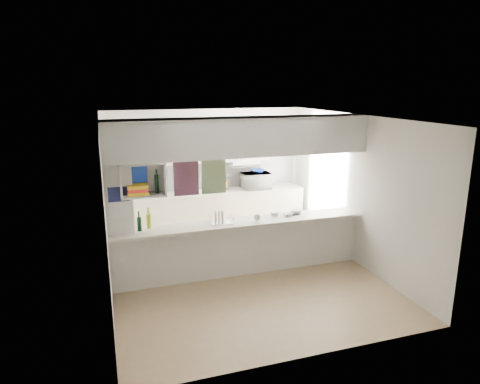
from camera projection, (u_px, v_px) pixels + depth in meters
name	position (u px, v px, depth m)	size (l,w,h in m)	color
floor	(241.00, 273.00, 7.20)	(4.80, 4.80, 0.00)	#A1835D
ceiling	(242.00, 117.00, 6.56)	(4.80, 4.80, 0.00)	white
wall_back	(206.00, 171.00, 9.09)	(4.20, 4.20, 0.00)	silver
wall_left	(105.00, 210.00, 6.25)	(4.80, 4.80, 0.00)	silver
wall_right	(355.00, 189.00, 7.51)	(4.80, 4.80, 0.00)	silver
servery_partition	(231.00, 178.00, 6.74)	(4.20, 0.50, 2.60)	silver
cubby_shelf	(141.00, 181.00, 6.25)	(0.65, 0.35, 0.50)	white
kitchen_run	(217.00, 195.00, 9.02)	(3.60, 0.63, 2.24)	beige
microwave	(256.00, 181.00, 9.15)	(0.60, 0.41, 0.33)	white
bowl	(258.00, 171.00, 9.15)	(0.27, 0.27, 0.07)	#0E2D9E
dish_rack	(221.00, 218.00, 6.89)	(0.42, 0.34, 0.21)	silver
cup	(257.00, 217.00, 6.98)	(0.11, 0.11, 0.09)	white
wine_bottles	(144.00, 222.00, 6.55)	(0.22, 0.15, 0.33)	black
plastic_tubs	(284.00, 213.00, 7.29)	(0.54, 0.22, 0.07)	silver
utensil_jar	(184.00, 190.00, 8.78)	(0.10, 0.10, 0.13)	black
knife_block	(225.00, 185.00, 9.07)	(0.10, 0.08, 0.19)	#56351D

